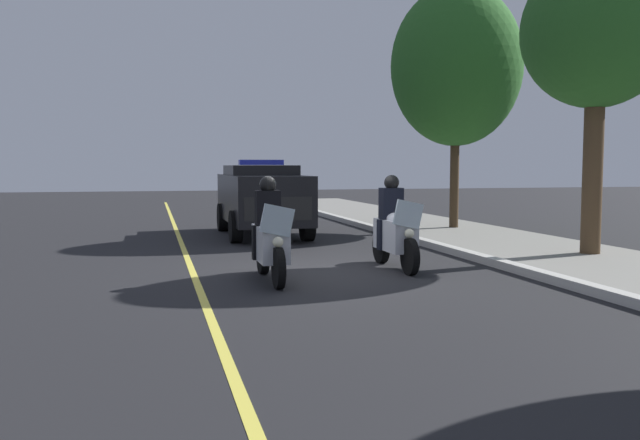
{
  "coord_description": "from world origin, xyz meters",
  "views": [
    {
      "loc": [
        11.32,
        -2.97,
        1.89
      ],
      "look_at": [
        -0.41,
        0.0,
        0.9
      ],
      "focal_mm": 37.37,
      "sensor_mm": 36.0,
      "label": 1
    }
  ],
  "objects_px": {
    "police_motorcycle_lead_right": "(395,231)",
    "tree_far_back": "(456,66)",
    "police_suv": "(262,196)",
    "tree_mid_block": "(597,33)",
    "police_motorcycle_lead_left": "(270,238)"
  },
  "relations": [
    {
      "from": "police_motorcycle_lead_left",
      "to": "tree_mid_block",
      "type": "relative_size",
      "value": 0.36
    },
    {
      "from": "tree_mid_block",
      "to": "police_suv",
      "type": "bearing_deg",
      "value": -136.07
    },
    {
      "from": "police_suv",
      "to": "tree_far_back",
      "type": "bearing_deg",
      "value": 89.92
    },
    {
      "from": "police_motorcycle_lead_left",
      "to": "police_motorcycle_lead_right",
      "type": "height_order",
      "value": "same"
    },
    {
      "from": "police_motorcycle_lead_left",
      "to": "tree_mid_block",
      "type": "bearing_deg",
      "value": 98.7
    },
    {
      "from": "tree_far_back",
      "to": "police_suv",
      "type": "bearing_deg",
      "value": -90.08
    },
    {
      "from": "police_motorcycle_lead_right",
      "to": "tree_mid_block",
      "type": "relative_size",
      "value": 0.36
    },
    {
      "from": "police_motorcycle_lead_right",
      "to": "tree_far_back",
      "type": "bearing_deg",
      "value": 146.4
    },
    {
      "from": "police_motorcycle_lead_left",
      "to": "tree_far_back",
      "type": "distance_m",
      "value": 10.52
    },
    {
      "from": "tree_far_back",
      "to": "tree_mid_block",
      "type": "bearing_deg",
      "value": 1.54
    },
    {
      "from": "police_motorcycle_lead_right",
      "to": "tree_far_back",
      "type": "relative_size",
      "value": 0.31
    },
    {
      "from": "police_motorcycle_lead_right",
      "to": "police_suv",
      "type": "relative_size",
      "value": 0.44
    },
    {
      "from": "police_motorcycle_lead_right",
      "to": "police_suv",
      "type": "height_order",
      "value": "police_suv"
    },
    {
      "from": "tree_far_back",
      "to": "police_motorcycle_lead_right",
      "type": "bearing_deg",
      "value": -33.6
    },
    {
      "from": "police_motorcycle_lead_right",
      "to": "police_suv",
      "type": "distance_m",
      "value": 6.53
    }
  ]
}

